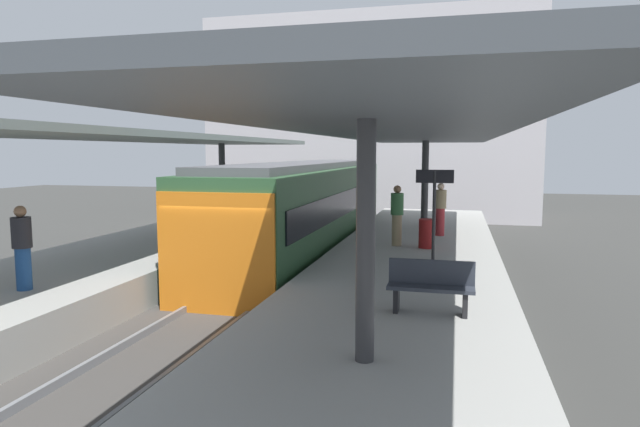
# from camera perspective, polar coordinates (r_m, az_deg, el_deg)

# --- Properties ---
(ground_plane) EXTENTS (80.00, 80.00, 0.00)m
(ground_plane) POSITION_cam_1_polar(r_m,az_deg,el_deg) (13.00, -8.64, -9.85)
(ground_plane) COLOR #383835
(platform_left) EXTENTS (4.40, 28.00, 1.00)m
(platform_left) POSITION_cam_1_polar(r_m,az_deg,el_deg) (14.73, -22.52, -6.32)
(platform_left) COLOR #9E9E99
(platform_left) RESTS_ON ground_plane
(platform_right) EXTENTS (4.40, 28.00, 1.00)m
(platform_right) POSITION_cam_1_polar(r_m,az_deg,el_deg) (11.96, 8.57, -8.81)
(platform_right) COLOR #9E9E99
(platform_right) RESTS_ON ground_plane
(track_ballast) EXTENTS (3.20, 28.00, 0.20)m
(track_ballast) POSITION_cam_1_polar(r_m,az_deg,el_deg) (12.97, -8.65, -9.43)
(track_ballast) COLOR #423F3D
(track_ballast) RESTS_ON ground_plane
(rail_near_side) EXTENTS (0.08, 28.00, 0.14)m
(rail_near_side) POSITION_cam_1_polar(r_m,az_deg,el_deg) (13.21, -11.57, -8.42)
(rail_near_side) COLOR slate
(rail_near_side) RESTS_ON track_ballast
(rail_far_side) EXTENTS (0.08, 28.00, 0.14)m
(rail_far_side) POSITION_cam_1_polar(r_m,az_deg,el_deg) (12.67, -5.62, -8.97)
(rail_far_side) COLOR slate
(rail_far_side) RESTS_ON track_ballast
(commuter_train) EXTENTS (2.78, 14.10, 3.10)m
(commuter_train) POSITION_cam_1_polar(r_m,az_deg,el_deg) (18.15, -1.53, 0.42)
(commuter_train) COLOR #2D5633
(commuter_train) RESTS_ON track_ballast
(canopy_left) EXTENTS (4.18, 21.00, 3.13)m
(canopy_left) POSITION_cam_1_polar(r_m,az_deg,el_deg) (15.54, -19.98, 7.47)
(canopy_left) COLOR #333335
(canopy_left) RESTS_ON platform_left
(canopy_right) EXTENTS (4.18, 21.00, 3.19)m
(canopy_right) POSITION_cam_1_polar(r_m,az_deg,el_deg) (12.94, 9.45, 8.30)
(canopy_right) COLOR #333335
(canopy_right) RESTS_ON platform_right
(platform_bench) EXTENTS (1.40, 0.41, 0.86)m
(platform_bench) POSITION_cam_1_polar(r_m,az_deg,el_deg) (9.17, 11.53, -7.34)
(platform_bench) COLOR black
(platform_bench) RESTS_ON platform_right
(platform_sign) EXTENTS (0.90, 0.08, 2.21)m
(platform_sign) POSITION_cam_1_polar(r_m,az_deg,el_deg) (13.44, 11.89, 2.01)
(platform_sign) COLOR #262628
(platform_sign) RESTS_ON platform_right
(litter_bin) EXTENTS (0.44, 0.44, 0.80)m
(litter_bin) POSITION_cam_1_polar(r_m,az_deg,el_deg) (15.28, 11.12, -2.08)
(litter_bin) COLOR maroon
(litter_bin) RESTS_ON platform_right
(passenger_near_bench) EXTENTS (0.36, 0.36, 1.71)m
(passenger_near_bench) POSITION_cam_1_polar(r_m,az_deg,el_deg) (15.46, 8.07, -0.10)
(passenger_near_bench) COLOR #998460
(passenger_near_bench) RESTS_ON platform_right
(passenger_mid_platform) EXTENTS (0.36, 0.36, 1.63)m
(passenger_mid_platform) POSITION_cam_1_polar(r_m,az_deg,el_deg) (11.83, -28.72, -3.05)
(passenger_mid_platform) COLOR navy
(passenger_mid_platform) RESTS_ON platform_left
(passenger_far_end) EXTENTS (0.36, 0.36, 1.67)m
(passenger_far_end) POSITION_cam_1_polar(r_m,az_deg,el_deg) (17.60, 12.49, 0.53)
(passenger_far_end) COLOR maroon
(passenger_far_end) RESTS_ON platform_right
(station_building_backdrop) EXTENTS (18.00, 6.00, 11.00)m
(station_building_backdrop) POSITION_cam_1_polar(r_m,az_deg,el_deg) (31.92, 5.42, 9.76)
(station_building_backdrop) COLOR #B7B2B7
(station_building_backdrop) RESTS_ON ground_plane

